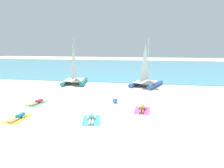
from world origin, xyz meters
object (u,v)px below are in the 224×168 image
at_px(sunbather_center_right, 91,118).
at_px(sailboat_blue, 146,79).
at_px(towel_leftmost, 37,104).
at_px(towel_center_right, 91,120).
at_px(sunbather_rightmost, 142,108).
at_px(beach_ball, 115,101).
at_px(sunbather_leftmost, 38,102).
at_px(sailboat_teal, 74,77).
at_px(sunbather_center_left, 19,117).
at_px(towel_rightmost, 142,110).
at_px(towel_center_left, 18,119).

bearing_deg(sunbather_center_right, sailboat_blue, 60.69).
xyz_separation_m(towel_leftmost, towel_center_right, (5.40, -2.89, 0.00)).
distance_m(sunbather_rightmost, beach_ball, 2.76).
xyz_separation_m(sunbather_leftmost, towel_center_right, (5.39, -2.96, -0.13)).
bearing_deg(beach_ball, sailboat_teal, 129.74).
bearing_deg(sailboat_blue, sunbather_center_left, -102.32).
bearing_deg(sunbather_center_left, towel_center_right, 9.07).
distance_m(sunbather_leftmost, beach_ball, 6.35).
relative_size(towel_leftmost, sunbather_rightmost, 1.22).
xyz_separation_m(sailboat_blue, towel_center_right, (-3.22, -11.85, -0.82)).
bearing_deg(sunbather_center_left, sailboat_blue, 60.04).
distance_m(sunbather_leftmost, sunbather_center_right, 6.10).
distance_m(towel_center_right, beach_ball, 4.30).
distance_m(towel_leftmost, towel_center_right, 6.13).
height_order(towel_center_right, sunbather_center_right, sunbather_center_right).
xyz_separation_m(towel_leftmost, sunbather_center_left, (0.67, -3.41, 0.13)).
xyz_separation_m(sunbather_center_right, beach_ball, (0.85, 4.15, 0.07)).
height_order(sunbather_center_right, towel_rightmost, sunbather_center_right).
distance_m(sunbather_leftmost, towel_center_left, 3.61).
height_order(sunbather_center_left, towel_rightmost, sunbather_center_left).
xyz_separation_m(sailboat_teal, towel_center_right, (5.51, -11.85, -0.81)).
height_order(towel_leftmost, beach_ball, beach_ball).
relative_size(sailboat_blue, sunbather_leftmost, 3.52).
height_order(towel_leftmost, sunbather_rightmost, sunbather_rightmost).
bearing_deg(towel_leftmost, towel_center_right, -28.16).
bearing_deg(sunbather_rightmost, beach_ball, 147.62).
relative_size(sunbather_center_right, sunbather_rightmost, 0.99).
height_order(sunbather_leftmost, sunbather_rightmost, same).
distance_m(sailboat_blue, sailboat_teal, 8.74).
bearing_deg(towel_center_left, sailboat_teal, 93.59).
relative_size(sailboat_blue, towel_rightmost, 2.90).
distance_m(sailboat_teal, beach_ball, 9.95).
bearing_deg(sailboat_blue, sunbather_center_right, -84.95).
xyz_separation_m(sailboat_blue, beach_ball, (-2.39, -7.64, -0.62)).
xyz_separation_m(sunbather_leftmost, towel_rightmost, (8.50, -0.37, -0.13)).
bearing_deg(towel_leftmost, towel_center_left, -79.15).
height_order(towel_center_left, sunbather_rightmost, sunbather_rightmost).
xyz_separation_m(sailboat_blue, sailboat_teal, (-8.74, -0.00, -0.00)).
height_order(towel_leftmost, towel_rightmost, same).
relative_size(sailboat_blue, towel_leftmost, 2.90).
relative_size(sunbather_center_right, beach_ball, 3.81).
relative_size(sunbather_leftmost, towel_center_right, 0.82).
bearing_deg(towel_center_right, towel_leftmost, 151.84).
height_order(sunbather_rightmost, beach_ball, beach_ball).
bearing_deg(beach_ball, sunbather_center_left, -139.60).
height_order(towel_center_left, towel_center_right, same).
distance_m(sailboat_teal, towel_center_right, 13.10).
bearing_deg(sailboat_teal, towel_center_right, -75.70).
bearing_deg(towel_center_right, beach_ball, 78.80).
height_order(sailboat_teal, sunbather_rightmost, sailboat_teal).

